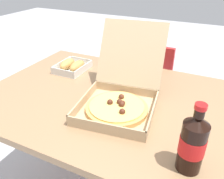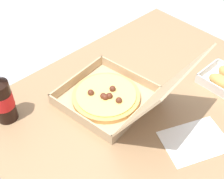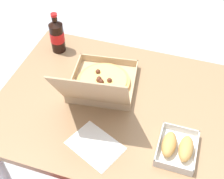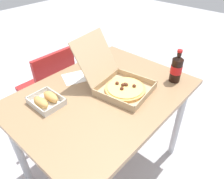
{
  "view_description": "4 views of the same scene",
  "coord_description": "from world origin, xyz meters",
  "px_view_note": "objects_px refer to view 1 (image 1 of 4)",
  "views": [
    {
      "loc": [
        0.42,
        -0.8,
        1.28
      ],
      "look_at": [
        0.06,
        -0.04,
        0.81
      ],
      "focal_mm": 36.62,
      "sensor_mm": 36.0,
      "label": 1
    },
    {
      "loc": [
        0.64,
        0.5,
        1.56
      ],
      "look_at": [
        0.1,
        -0.07,
        0.81
      ],
      "focal_mm": 49.0,
      "sensor_mm": 36.0,
      "label": 2
    },
    {
      "loc": [
        -0.25,
        0.88,
        1.79
      ],
      "look_at": [
        0.04,
        -0.03,
        0.79
      ],
      "focal_mm": 49.16,
      "sensor_mm": 36.0,
      "label": 3
    },
    {
      "loc": [
        -0.75,
        -0.74,
        1.53
      ],
      "look_at": [
        0.05,
        -0.03,
        0.75
      ],
      "focal_mm": 34.0,
      "sensor_mm": 36.0,
      "label": 4
    }
  ],
  "objects_px": {
    "chair": "(148,86)",
    "cola_bottle": "(193,143)",
    "paper_menu": "(129,75)",
    "pizza_box_open": "(120,97)",
    "bread_side_box": "(72,66)"
  },
  "relations": [
    {
      "from": "paper_menu",
      "to": "bread_side_box",
      "type": "bearing_deg",
      "value": -142.44
    },
    {
      "from": "chair",
      "to": "paper_menu",
      "type": "relative_size",
      "value": 3.95
    },
    {
      "from": "pizza_box_open",
      "to": "paper_menu",
      "type": "relative_size",
      "value": 2.29
    },
    {
      "from": "chair",
      "to": "cola_bottle",
      "type": "height_order",
      "value": "cola_bottle"
    },
    {
      "from": "pizza_box_open",
      "to": "paper_menu",
      "type": "distance_m",
      "value": 0.31
    },
    {
      "from": "chair",
      "to": "cola_bottle",
      "type": "bearing_deg",
      "value": -66.68
    },
    {
      "from": "bread_side_box",
      "to": "pizza_box_open",
      "type": "bearing_deg",
      "value": -29.86
    },
    {
      "from": "bread_side_box",
      "to": "cola_bottle",
      "type": "relative_size",
      "value": 0.85
    },
    {
      "from": "chair",
      "to": "bread_side_box",
      "type": "distance_m",
      "value": 0.64
    },
    {
      "from": "bread_side_box",
      "to": "paper_menu",
      "type": "bearing_deg",
      "value": 13.74
    },
    {
      "from": "pizza_box_open",
      "to": "bread_side_box",
      "type": "distance_m",
      "value": 0.45
    },
    {
      "from": "cola_bottle",
      "to": "paper_menu",
      "type": "distance_m",
      "value": 0.65
    },
    {
      "from": "chair",
      "to": "pizza_box_open",
      "type": "relative_size",
      "value": 1.72
    },
    {
      "from": "chair",
      "to": "paper_menu",
      "type": "xyz_separation_m",
      "value": [
        0.0,
        -0.4,
        0.26
      ]
    },
    {
      "from": "chair",
      "to": "cola_bottle",
      "type": "relative_size",
      "value": 3.71
    }
  ]
}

